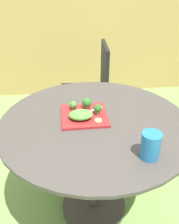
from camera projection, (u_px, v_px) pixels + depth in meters
The scene contains 12 objects.
ground_plane at pixel (94, 207), 1.71m from camera, with size 12.00×12.00×0.00m, color #70994C.
bamboo_fence at pixel (74, 37), 2.99m from camera, with size 8.00×0.08×1.49m, color #A8894C.
patio_table at pixel (94, 150), 1.44m from camera, with size 1.06×1.06×0.74m.
patio_chair at pixel (93, 84), 2.27m from camera, with size 0.47×0.47×0.90m.
salad_plate at pixel (84, 116), 1.36m from camera, with size 0.26×0.26×0.01m, color maroon.
drinking_glass at pixel (150, 147), 1.04m from camera, with size 0.09×0.09×0.13m.
fork at pixel (89, 111), 1.38m from camera, with size 0.14×0.09×0.00m.
lettuce_mound at pixel (81, 114), 1.31m from camera, with size 0.13×0.10×0.05m, color #519338.
broccoli_floret_0 at pixel (87, 103), 1.40m from camera, with size 0.05×0.05×0.07m.
broccoli_floret_1 at pixel (73, 105), 1.39m from camera, with size 0.04×0.04×0.05m.
broccoli_floret_2 at pixel (98, 109), 1.34m from camera, with size 0.05×0.05×0.06m.
cucumber_slice_0 at pixel (98, 120), 1.29m from camera, with size 0.04×0.04×0.01m, color #8EB766.
Camera 1 is at (-0.16, -1.11, 1.45)m, focal length 38.38 mm.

